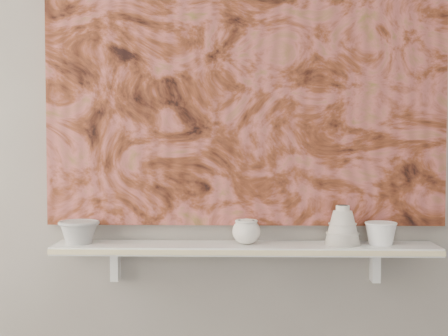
{
  "coord_description": "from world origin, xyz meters",
  "views": [
    {
      "loc": [
        -0.02,
        -0.76,
        1.31
      ],
      "look_at": [
        -0.08,
        1.49,
        1.21
      ],
      "focal_mm": 50.0,
      "sensor_mm": 36.0,
      "label": 1
    }
  ],
  "objects_px": {
    "bowl_grey": "(79,232)",
    "bell_vessel": "(343,225)",
    "cup_cream": "(246,231)",
    "bowl_white": "(381,233)",
    "shelf": "(245,248)",
    "painting": "(245,79)"
  },
  "relations": [
    {
      "from": "painting",
      "to": "cup_cream",
      "type": "relative_size",
      "value": 14.58
    },
    {
      "from": "painting",
      "to": "bowl_grey",
      "type": "xyz_separation_m",
      "value": [
        -0.61,
        -0.08,
        -0.57
      ]
    },
    {
      "from": "cup_cream",
      "to": "bell_vessel",
      "type": "relative_size",
      "value": 0.71
    },
    {
      "from": "painting",
      "to": "bowl_white",
      "type": "bearing_deg",
      "value": -9.23
    },
    {
      "from": "bowl_grey",
      "to": "cup_cream",
      "type": "xyz_separation_m",
      "value": [
        0.62,
        0.0,
        0.0
      ]
    },
    {
      "from": "bowl_grey",
      "to": "painting",
      "type": "bearing_deg",
      "value": 7.5
    },
    {
      "from": "bowl_grey",
      "to": "bell_vessel",
      "type": "xyz_separation_m",
      "value": [
        0.97,
        0.0,
        0.03
      ]
    },
    {
      "from": "bowl_grey",
      "to": "shelf",
      "type": "bearing_deg",
      "value": 0.0
    },
    {
      "from": "painting",
      "to": "bowl_grey",
      "type": "relative_size",
      "value": 9.95
    },
    {
      "from": "bowl_grey",
      "to": "cup_cream",
      "type": "relative_size",
      "value": 1.47
    },
    {
      "from": "cup_cream",
      "to": "bell_vessel",
      "type": "height_order",
      "value": "bell_vessel"
    },
    {
      "from": "bell_vessel",
      "to": "bowl_white",
      "type": "distance_m",
      "value": 0.14
    },
    {
      "from": "cup_cream",
      "to": "shelf",
      "type": "bearing_deg",
      "value": 180.0
    },
    {
      "from": "shelf",
      "to": "bowl_grey",
      "type": "relative_size",
      "value": 9.28
    },
    {
      "from": "bowl_grey",
      "to": "bowl_white",
      "type": "distance_m",
      "value": 1.11
    },
    {
      "from": "bell_vessel",
      "to": "bowl_grey",
      "type": "bearing_deg",
      "value": 180.0
    },
    {
      "from": "bowl_grey",
      "to": "bowl_white",
      "type": "relative_size",
      "value": 1.29
    },
    {
      "from": "bowl_white",
      "to": "painting",
      "type": "bearing_deg",
      "value": 170.77
    },
    {
      "from": "bowl_grey",
      "to": "bowl_white",
      "type": "bearing_deg",
      "value": 0.0
    },
    {
      "from": "cup_cream",
      "to": "bell_vessel",
      "type": "bearing_deg",
      "value": 0.0
    },
    {
      "from": "shelf",
      "to": "bowl_white",
      "type": "xyz_separation_m",
      "value": [
        0.5,
        0.0,
        0.06
      ]
    },
    {
      "from": "painting",
      "to": "bowl_white",
      "type": "height_order",
      "value": "painting"
    }
  ]
}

